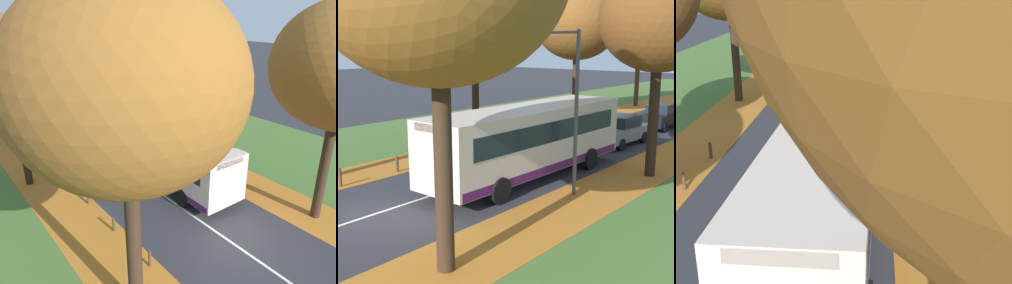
% 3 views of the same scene
% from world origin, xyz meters
% --- Properties ---
extents(ground_plane, '(160.00, 160.00, 0.00)m').
position_xyz_m(ground_plane, '(0.00, 0.00, 0.00)').
color(ground_plane, '#2D2D33').
extents(grass_verge_left, '(12.00, 90.00, 0.01)m').
position_xyz_m(grass_verge_left, '(-9.20, 20.00, 0.00)').
color(grass_verge_left, '#476B2D').
rests_on(grass_verge_left, ground).
extents(leaf_litter_left, '(2.80, 60.00, 0.00)m').
position_xyz_m(leaf_litter_left, '(-4.60, 14.00, 0.01)').
color(leaf_litter_left, '#B26B23').
rests_on(leaf_litter_left, grass_verge_left).
extents(leaf_litter_right, '(2.80, 60.00, 0.00)m').
position_xyz_m(leaf_litter_right, '(4.60, 14.00, 0.01)').
color(leaf_litter_right, '#B26B23').
rests_on(leaf_litter_right, grass_verge_right).
extents(road_centre_line, '(0.12, 80.00, 0.01)m').
position_xyz_m(road_centre_line, '(0.00, 20.00, 0.00)').
color(road_centre_line, silver).
rests_on(road_centre_line, ground).
extents(tree_left_near, '(4.61, 4.61, 8.27)m').
position_xyz_m(tree_left_near, '(-5.28, 10.64, 6.16)').
color(tree_left_near, black).
rests_on(tree_left_near, ground).
extents(tree_left_mid, '(6.02, 6.02, 9.76)m').
position_xyz_m(tree_left_mid, '(-4.96, 20.83, 7.03)').
color(tree_left_mid, '#382619').
rests_on(tree_left_mid, ground).
extents(tree_left_far, '(4.65, 4.65, 8.18)m').
position_xyz_m(tree_left_far, '(-4.91, 31.32, 6.06)').
color(tree_left_far, '#422D1E').
rests_on(tree_left_far, ground).
extents(tree_right_near, '(4.83, 4.83, 8.70)m').
position_xyz_m(tree_right_near, '(5.18, 10.22, 6.49)').
color(tree_right_near, black).
rests_on(tree_right_near, ground).
extents(bollard_second, '(0.12, 0.12, 0.74)m').
position_xyz_m(bollard_second, '(-3.57, 1.01, 0.37)').
color(bollard_second, '#4C3823').
rests_on(bollard_second, ground).
extents(bollard_third, '(0.12, 0.12, 0.70)m').
position_xyz_m(bollard_third, '(-3.60, 3.79, 0.35)').
color(bollard_third, '#4C3823').
rests_on(bollard_third, ground).
extents(bollard_fourth, '(0.12, 0.12, 0.56)m').
position_xyz_m(bollard_fourth, '(-3.55, 6.57, 0.28)').
color(bollard_fourth, '#4C3823').
rests_on(bollard_fourth, ground).
extents(bollard_fifth, '(0.12, 0.12, 0.59)m').
position_xyz_m(bollard_fifth, '(-3.53, 9.35, 0.30)').
color(bollard_fifth, '#4C3823').
rests_on(bollard_fifth, ground).
extents(bollard_sixth, '(0.12, 0.12, 0.64)m').
position_xyz_m(bollard_sixth, '(-3.60, 12.13, 0.32)').
color(bollard_sixth, '#4C3823').
rests_on(bollard_sixth, ground).
extents(streetlamp_right, '(1.89, 0.28, 6.00)m').
position_xyz_m(streetlamp_right, '(3.67, 6.00, 3.74)').
color(streetlamp_right, '#47474C').
rests_on(streetlamp_right, ground).
extents(bus, '(2.80, 10.44, 2.98)m').
position_xyz_m(bus, '(1.40, 6.68, 1.70)').
color(bus, beige).
rests_on(bus, ground).
extents(car_grey_lead, '(1.89, 4.25, 1.62)m').
position_xyz_m(car_grey_lead, '(1.37, 15.22, 0.81)').
color(car_grey_lead, slate).
rests_on(car_grey_lead, ground).
extents(car_black_following, '(1.84, 4.23, 1.62)m').
position_xyz_m(car_black_following, '(1.14, 21.64, 0.81)').
color(car_black_following, black).
rests_on(car_black_following, ground).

